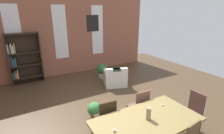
# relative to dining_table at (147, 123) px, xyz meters

# --- Properties ---
(ground_plane) EXTENTS (11.49, 11.49, 0.00)m
(ground_plane) POSITION_rel_dining_table_xyz_m (-0.23, 0.82, -0.70)
(ground_plane) COLOR #4C3926
(back_wall_brick) EXTENTS (8.28, 0.12, 3.37)m
(back_wall_brick) POSITION_rel_dining_table_xyz_m (-0.23, 5.30, 0.99)
(back_wall_brick) COLOR #9F5D46
(back_wall_brick) RESTS_ON ground
(window_pane_0) EXTENTS (0.55, 0.02, 2.19)m
(window_pane_0) POSITION_rel_dining_table_xyz_m (-1.93, 5.23, 1.16)
(window_pane_0) COLOR white
(window_pane_1) EXTENTS (0.55, 0.02, 2.19)m
(window_pane_1) POSITION_rel_dining_table_xyz_m (-0.23, 5.23, 1.16)
(window_pane_1) COLOR white
(window_pane_2) EXTENTS (0.55, 0.02, 2.19)m
(window_pane_2) POSITION_rel_dining_table_xyz_m (1.46, 5.23, 1.16)
(window_pane_2) COLOR white
(dining_table) EXTENTS (2.02, 1.07, 0.77)m
(dining_table) POSITION_rel_dining_table_xyz_m (0.00, 0.00, 0.00)
(dining_table) COLOR olive
(dining_table) RESTS_ON ground
(vase_on_table) EXTENTS (0.09, 0.09, 0.24)m
(vase_on_table) POSITION_rel_dining_table_xyz_m (0.03, -0.00, 0.20)
(vase_on_table) COLOR #998466
(vase_on_table) RESTS_ON dining_table
(tealight_candle_0) EXTENTS (0.04, 0.04, 0.04)m
(tealight_candle_0) POSITION_rel_dining_table_xyz_m (-0.70, 0.02, 0.10)
(tealight_candle_0) COLOR silver
(tealight_candle_0) RESTS_ON dining_table
(tealight_candle_1) EXTENTS (0.04, 0.04, 0.03)m
(tealight_candle_1) POSITION_rel_dining_table_xyz_m (0.61, 0.22, 0.09)
(tealight_candle_1) COLOR silver
(tealight_candle_1) RESTS_ON dining_table
(dining_chair_far_left) EXTENTS (0.43, 0.43, 0.95)m
(dining_chair_far_left) POSITION_rel_dining_table_xyz_m (-0.46, 0.76, -0.19)
(dining_chair_far_left) COLOR #302215
(dining_chair_far_left) RESTS_ON ground
(dining_chair_head_right) EXTENTS (0.40, 0.40, 0.95)m
(dining_chair_head_right) POSITION_rel_dining_table_xyz_m (1.39, -0.00, -0.19)
(dining_chair_head_right) COLOR #51342C
(dining_chair_head_right) RESTS_ON ground
(dining_chair_far_right) EXTENTS (0.42, 0.42, 0.95)m
(dining_chair_far_right) POSITION_rel_dining_table_xyz_m (0.45, 0.76, -0.19)
(dining_chair_far_right) COLOR brown
(dining_chair_far_right) RESTS_ON ground
(bookshelf_tall) EXTENTS (1.15, 0.32, 1.94)m
(bookshelf_tall) POSITION_rel_dining_table_xyz_m (-1.79, 5.05, 0.29)
(bookshelf_tall) COLOR #2D2319
(bookshelf_tall) RESTS_ON ground
(armchair_white) EXTENTS (1.02, 1.02, 0.75)m
(armchair_white) POSITION_rel_dining_table_xyz_m (1.17, 3.11, -0.42)
(armchair_white) COLOR silver
(armchair_white) RESTS_ON ground
(potted_plant_by_shelf) EXTENTS (0.44, 0.44, 0.60)m
(potted_plant_by_shelf) POSITION_rel_dining_table_xyz_m (1.07, 4.03, -0.36)
(potted_plant_by_shelf) COLOR silver
(potted_plant_by_shelf) RESTS_ON ground
(potted_plant_corner) EXTENTS (0.36, 0.36, 0.47)m
(potted_plant_corner) POSITION_rel_dining_table_xyz_m (-0.41, 1.53, -0.44)
(potted_plant_corner) COLOR #9E6042
(potted_plant_corner) RESTS_ON ground
(framed_picture) EXTENTS (0.56, 0.03, 0.72)m
(framed_picture) POSITION_rel_dining_table_xyz_m (1.24, 5.22, 1.49)
(framed_picture) COLOR black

